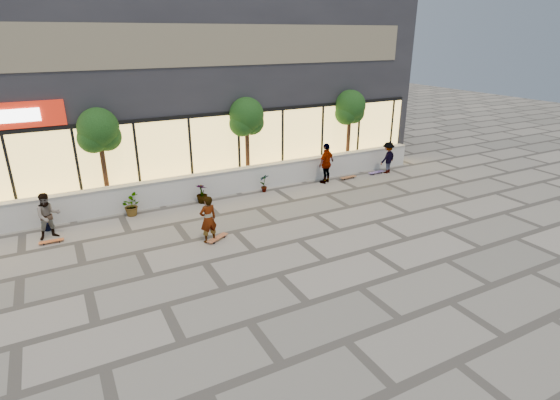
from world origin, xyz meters
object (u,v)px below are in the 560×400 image
skateboard_right_far (376,172)px  skateboard_right_near (348,177)px  tree_midwest (99,133)px  skateboard_left (51,241)px  skateboard_center (217,238)px  tree_east (350,109)px  skater_right_near (326,163)px  tree_mideast (247,119)px  skater_right_far (388,158)px  skater_left (48,216)px  skater_center (208,219)px

skateboard_right_far → skateboard_right_near: bearing=176.3°
tree_midwest → skateboard_left: size_ratio=5.18×
skateboard_center → skateboard_right_far: size_ratio=0.99×
tree_east → skater_right_near: 3.38m
skateboard_center → tree_east: bearing=-0.4°
tree_midwest → tree_mideast: same height
skateboard_right_far → skater_right_near: bearing=175.5°
tree_mideast → skateboard_right_far: bearing=-13.6°
tree_mideast → skateboard_right_far: tree_mideast is taller
skater_right_near → skater_right_far: 3.52m
tree_east → skateboard_right_far: bearing=-65.6°
skateboard_center → skater_left: bearing=120.8°
skater_left → skater_right_near: bearing=-7.2°
skateboard_right_near → tree_east: bearing=53.6°
skateboard_center → skateboard_left: (-4.90, 2.34, -0.01)m
tree_mideast → skater_right_far: size_ratio=2.54×
tree_midwest → tree_east: bearing=0.0°
tree_midwest → skateboard_right_far: size_ratio=4.44×
tree_east → skateboard_right_far: size_ratio=4.44×
skateboard_center → skater_center: bearing=143.5°
tree_east → skater_center: tree_east is taller
skater_center → skateboard_right_near: bearing=-166.3°
tree_midwest → skateboard_center: size_ratio=4.51×
tree_midwest → skater_right_far: tree_midwest is taller
skater_left → skateboard_center: bearing=-40.0°
skateboard_center → tree_mideast: bearing=26.6°
skater_left → skater_right_far: size_ratio=1.03×
skateboard_left → skateboard_right_near: (12.66, 0.96, 0.01)m
skater_left → skateboard_center: (4.85, -2.80, -0.71)m
skater_center → skateboard_right_near: 8.70m
skater_right_far → skateboard_left: (-14.92, -0.88, -0.70)m
skater_left → skateboard_left: bearing=-105.7°
skater_right_near → skateboard_center: size_ratio=2.13×
tree_mideast → skateboard_center: bearing=-124.2°
tree_mideast → skater_left: bearing=-166.1°
tree_east → skater_center: 10.45m
skater_right_far → skateboard_right_far: size_ratio=1.75×
tree_east → skateboard_left: (-13.66, -2.46, -2.91)m
tree_mideast → skateboard_right_near: tree_mideast is taller
skater_left → skater_right_far: skater_left is taller
skater_center → skateboard_center: skater_center is taller
tree_mideast → skater_center: 6.33m
skateboard_left → tree_midwest: bearing=50.1°
skater_left → skater_right_near: 11.38m
tree_mideast → skater_right_near: tree_mideast is taller
tree_midwest → skater_center: tree_midwest is taller
tree_midwest → skater_right_near: bearing=-9.0°
skater_right_far → skateboard_right_far: 0.90m
skater_right_far → skateboard_right_near: size_ratio=1.79×
skater_right_far → tree_midwest: bearing=-23.5°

